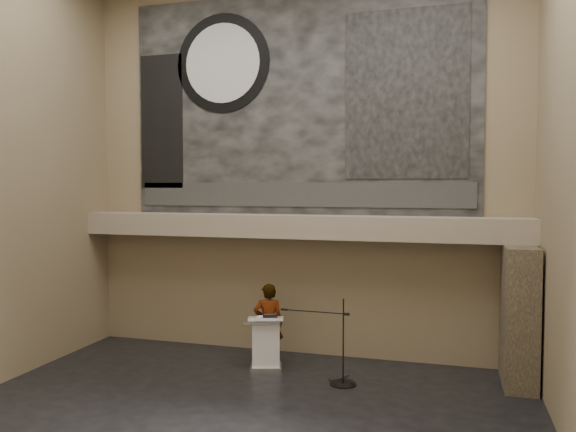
% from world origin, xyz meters
% --- Properties ---
extents(floor, '(10.00, 10.00, 0.00)m').
position_xyz_m(floor, '(0.00, 0.00, 0.00)').
color(floor, black).
rests_on(floor, ground).
extents(wall_back, '(10.00, 0.02, 8.50)m').
position_xyz_m(wall_back, '(0.00, 4.00, 4.25)').
color(wall_back, '#847254').
rests_on(wall_back, floor).
extents(wall_front, '(10.00, 0.02, 8.50)m').
position_xyz_m(wall_front, '(0.00, -4.00, 4.25)').
color(wall_front, '#847254').
rests_on(wall_front, floor).
extents(soffit, '(10.00, 0.80, 0.50)m').
position_xyz_m(soffit, '(0.00, 3.60, 2.95)').
color(soffit, gray).
rests_on(soffit, wall_back).
extents(sprinkler_left, '(0.04, 0.04, 0.06)m').
position_xyz_m(sprinkler_left, '(-1.60, 3.55, 2.67)').
color(sprinkler_left, '#B2893D').
rests_on(sprinkler_left, soffit).
extents(sprinkler_right, '(0.04, 0.04, 0.06)m').
position_xyz_m(sprinkler_right, '(1.90, 3.55, 2.67)').
color(sprinkler_right, '#B2893D').
rests_on(sprinkler_right, soffit).
extents(banner, '(8.00, 0.05, 5.00)m').
position_xyz_m(banner, '(0.00, 3.97, 5.70)').
color(banner, black).
rests_on(banner, wall_back).
extents(banner_text_strip, '(7.76, 0.02, 0.55)m').
position_xyz_m(banner_text_strip, '(0.00, 3.93, 3.65)').
color(banner_text_strip, '#2B2B2B').
rests_on(banner_text_strip, banner).
extents(banner_clock_rim, '(2.30, 0.02, 2.30)m').
position_xyz_m(banner_clock_rim, '(-1.80, 3.93, 6.70)').
color(banner_clock_rim, black).
rests_on(banner_clock_rim, banner).
extents(banner_clock_face, '(1.84, 0.02, 1.84)m').
position_xyz_m(banner_clock_face, '(-1.80, 3.91, 6.70)').
color(banner_clock_face, silver).
rests_on(banner_clock_face, banner).
extents(banner_building_print, '(2.60, 0.02, 3.60)m').
position_xyz_m(banner_building_print, '(2.40, 3.93, 5.80)').
color(banner_building_print, black).
rests_on(banner_building_print, banner).
extents(banner_brick_print, '(1.10, 0.02, 3.20)m').
position_xyz_m(banner_brick_print, '(-3.40, 3.93, 5.40)').
color(banner_brick_print, black).
rests_on(banner_brick_print, banner).
extents(stone_pier, '(0.60, 1.40, 2.70)m').
position_xyz_m(stone_pier, '(4.65, 3.15, 1.35)').
color(stone_pier, '#403627').
rests_on(stone_pier, floor).
extents(lectern, '(0.84, 0.70, 1.14)m').
position_xyz_m(lectern, '(-0.33, 2.68, 0.55)').
color(lectern, silver).
rests_on(lectern, floor).
extents(binder, '(0.36, 0.32, 0.04)m').
position_xyz_m(binder, '(-0.23, 2.66, 1.12)').
color(binder, black).
rests_on(binder, lectern).
extents(papers, '(0.23, 0.30, 0.00)m').
position_xyz_m(papers, '(-0.42, 2.64, 1.10)').
color(papers, white).
rests_on(papers, lectern).
extents(speaker_person, '(0.73, 0.58, 1.75)m').
position_xyz_m(speaker_person, '(-0.40, 3.05, 0.87)').
color(speaker_person, silver).
rests_on(speaker_person, floor).
extents(mic_stand, '(1.53, 0.52, 1.68)m').
position_xyz_m(mic_stand, '(1.35, 2.22, 0.25)').
color(mic_stand, black).
rests_on(mic_stand, floor).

